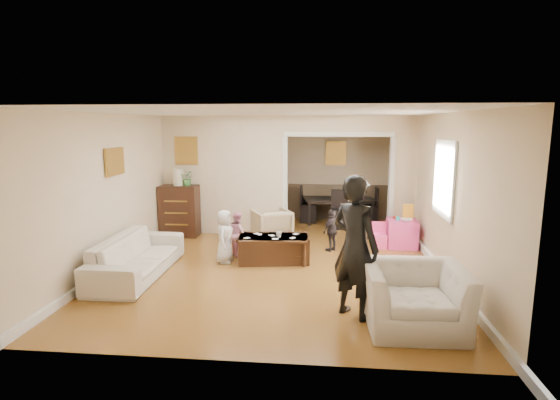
# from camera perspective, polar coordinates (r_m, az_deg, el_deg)

# --- Properties ---
(floor) EXTENTS (7.00, 7.00, 0.00)m
(floor) POSITION_cam_1_polar(r_m,az_deg,el_deg) (7.96, -0.14, -7.71)
(floor) COLOR #A7702B
(floor) RESTS_ON ground
(partition_left) EXTENTS (2.75, 0.18, 2.60)m
(partition_left) POSITION_cam_1_polar(r_m,az_deg,el_deg) (9.65, -7.25, 3.23)
(partition_left) COLOR beige
(partition_left) RESTS_ON ground
(partition_right) EXTENTS (0.55, 0.18, 2.60)m
(partition_right) POSITION_cam_1_polar(r_m,az_deg,el_deg) (9.57, 15.88, 2.87)
(partition_right) COLOR beige
(partition_right) RESTS_ON ground
(partition_header) EXTENTS (2.22, 0.18, 0.35)m
(partition_header) POSITION_cam_1_polar(r_m,az_deg,el_deg) (9.36, 7.78, 9.91)
(partition_header) COLOR beige
(partition_header) RESTS_ON partition_right
(window_pane) EXTENTS (0.03, 0.95, 1.10)m
(window_pane) POSITION_cam_1_polar(r_m,az_deg,el_deg) (7.47, 20.88, 2.65)
(window_pane) COLOR white
(window_pane) RESTS_ON ground
(framed_art_partition) EXTENTS (0.45, 0.03, 0.55)m
(framed_art_partition) POSITION_cam_1_polar(r_m,az_deg,el_deg) (9.72, -12.23, 6.39)
(framed_art_partition) COLOR brown
(framed_art_partition) RESTS_ON partition_left
(framed_art_sofa_wall) EXTENTS (0.03, 0.55, 0.40)m
(framed_art_sofa_wall) POSITION_cam_1_polar(r_m,az_deg,el_deg) (7.78, -20.95, 4.76)
(framed_art_sofa_wall) COLOR brown
(framed_art_alcove) EXTENTS (0.45, 0.03, 0.55)m
(framed_art_alcove) POSITION_cam_1_polar(r_m,az_deg,el_deg) (11.02, 7.36, 6.14)
(framed_art_alcove) COLOR brown
(sofa) EXTENTS (0.88, 2.21, 0.64)m
(sofa) POSITION_cam_1_polar(r_m,az_deg,el_deg) (7.41, -18.30, -6.99)
(sofa) COLOR beige
(sofa) RESTS_ON ground
(armchair_back) EXTENTS (0.97, 0.98, 0.67)m
(armchair_back) POSITION_cam_1_polar(r_m,az_deg,el_deg) (9.05, -1.10, -3.35)
(armchair_back) COLOR tan
(armchair_back) RESTS_ON ground
(armchair_front) EXTENTS (1.19, 1.05, 0.76)m
(armchair_front) POSITION_cam_1_polar(r_m,az_deg,el_deg) (5.51, 17.30, -12.18)
(armchair_front) COLOR beige
(armchair_front) RESTS_ON ground
(dresser) EXTENTS (0.81, 0.46, 1.11)m
(dresser) POSITION_cam_1_polar(r_m,az_deg,el_deg) (9.67, -13.08, -1.40)
(dresser) COLOR black
(dresser) RESTS_ON ground
(table_lamp) EXTENTS (0.22, 0.22, 0.36)m
(table_lamp) POSITION_cam_1_polar(r_m,az_deg,el_deg) (9.56, -13.26, 2.94)
(table_lamp) COLOR beige
(table_lamp) RESTS_ON dresser
(potted_plant) EXTENTS (0.29, 0.25, 0.33)m
(potted_plant) POSITION_cam_1_polar(r_m,az_deg,el_deg) (9.50, -12.11, 2.84)
(potted_plant) COLOR #3B7835
(potted_plant) RESTS_ON dresser
(coffee_table) EXTENTS (1.30, 0.79, 0.46)m
(coffee_table) POSITION_cam_1_polar(r_m,az_deg,el_deg) (7.74, -0.86, -6.45)
(coffee_table) COLOR #3A2212
(coffee_table) RESTS_ON ground
(coffee_cup) EXTENTS (0.12, 0.12, 0.10)m
(coffee_cup) POSITION_cam_1_polar(r_m,az_deg,el_deg) (7.61, -0.16, -4.55)
(coffee_cup) COLOR silver
(coffee_cup) RESTS_ON coffee_table
(play_table) EXTENTS (0.59, 0.59, 0.55)m
(play_table) POSITION_cam_1_polar(r_m,az_deg,el_deg) (8.96, 15.76, -4.27)
(play_table) COLOR #EC3E92
(play_table) RESTS_ON ground
(cereal_box) EXTENTS (0.20, 0.08, 0.30)m
(cereal_box) POSITION_cam_1_polar(r_m,az_deg,el_deg) (8.99, 16.52, -1.50)
(cereal_box) COLOR yellow
(cereal_box) RESTS_ON play_table
(cyan_cup) EXTENTS (0.08, 0.08, 0.08)m
(cyan_cup) POSITION_cam_1_polar(r_m,az_deg,el_deg) (8.83, 15.27, -2.37)
(cyan_cup) COLOR #27C5C6
(cyan_cup) RESTS_ON play_table
(toy_block) EXTENTS (0.09, 0.08, 0.05)m
(toy_block) POSITION_cam_1_polar(r_m,az_deg,el_deg) (8.99, 14.96, -2.23)
(toy_block) COLOR red
(toy_block) RESTS_ON play_table
(play_bowl) EXTENTS (0.24, 0.24, 0.06)m
(play_bowl) POSITION_cam_1_polar(r_m,az_deg,el_deg) (8.79, 16.31, -2.55)
(play_bowl) COLOR silver
(play_bowl) RESTS_ON play_table
(dining_table) EXTENTS (1.86, 1.22, 0.61)m
(dining_table) POSITION_cam_1_polar(r_m,az_deg,el_deg) (10.88, 7.70, -1.34)
(dining_table) COLOR black
(dining_table) RESTS_ON ground
(adult_person) EXTENTS (0.79, 0.76, 1.82)m
(adult_person) POSITION_cam_1_polar(r_m,az_deg,el_deg) (5.49, 9.85, -6.11)
(adult_person) COLOR black
(adult_person) RESTS_ON ground
(child_kneel_a) EXTENTS (0.31, 0.47, 0.95)m
(child_kneel_a) POSITION_cam_1_polar(r_m,az_deg,el_deg) (7.67, -7.33, -4.80)
(child_kneel_a) COLOR silver
(child_kneel_a) RESTS_ON ground
(child_kneel_b) EXTENTS (0.47, 0.51, 0.83)m
(child_kneel_b) POSITION_cam_1_polar(r_m,az_deg,el_deg) (8.08, -5.58, -4.42)
(child_kneel_b) COLOR pink
(child_kneel_b) RESTS_ON ground
(child_toddler) EXTENTS (0.46, 0.49, 0.81)m
(child_toddler) POSITION_cam_1_polar(r_m,az_deg,el_deg) (8.38, 6.87, -4.00)
(child_toddler) COLOR black
(child_toddler) RESTS_ON ground
(craft_papers) EXTENTS (0.95, 0.49, 0.00)m
(craft_papers) POSITION_cam_1_polar(r_m,az_deg,el_deg) (7.68, -1.07, -4.78)
(craft_papers) COLOR white
(craft_papers) RESTS_ON coffee_table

